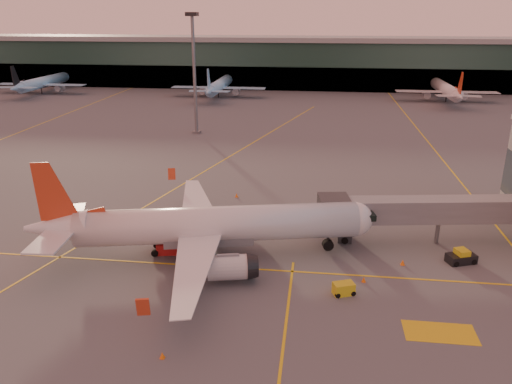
# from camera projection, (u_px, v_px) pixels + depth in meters

# --- Properties ---
(ground) EXTENTS (600.00, 600.00, 0.00)m
(ground) POSITION_uv_depth(u_px,v_px,m) (237.00, 293.00, 47.99)
(ground) COLOR #4C4F54
(ground) RESTS_ON ground
(taxi_markings) EXTENTS (100.12, 173.00, 0.01)m
(taxi_markings) POSITION_uv_depth(u_px,v_px,m) (237.00, 162.00, 90.38)
(taxi_markings) COLOR yellow
(taxi_markings) RESTS_ON ground
(terminal) EXTENTS (400.00, 20.00, 17.60)m
(terminal) POSITION_uv_depth(u_px,v_px,m) (301.00, 63.00, 177.37)
(terminal) COLOR #19382D
(terminal) RESTS_ON ground
(mast_west_near) EXTENTS (2.40, 2.40, 25.60)m
(mast_west_near) POSITION_uv_depth(u_px,v_px,m) (194.00, 65.00, 106.93)
(mast_west_near) COLOR slate
(mast_west_near) RESTS_ON ground
(distant_aircraft_row) EXTENTS (225.00, 34.00, 13.00)m
(distant_aircraft_row) POSITION_uv_depth(u_px,v_px,m) (134.00, 95.00, 164.51)
(distant_aircraft_row) COLOR #91CAF3
(distant_aircraft_row) RESTS_ON ground
(main_airplane) EXTENTS (37.20, 33.83, 11.33)m
(main_airplane) POSITION_uv_depth(u_px,v_px,m) (207.00, 226.00, 53.96)
(main_airplane) COLOR silver
(main_airplane) RESTS_ON ground
(jet_bridge) EXTENTS (28.95, 7.45, 5.69)m
(jet_bridge) POSITION_uv_depth(u_px,v_px,m) (452.00, 211.00, 57.36)
(jet_bridge) COLOR slate
(jet_bridge) RESTS_ON ground
(catering_truck) EXTENTS (5.31, 3.11, 3.87)m
(catering_truck) POSITION_uv_depth(u_px,v_px,m) (167.00, 234.00, 55.61)
(catering_truck) COLOR red
(catering_truck) RESTS_ON ground
(gpu_cart) EXTENTS (2.33, 1.87, 1.18)m
(gpu_cart) POSITION_uv_depth(u_px,v_px,m) (344.00, 289.00, 47.68)
(gpu_cart) COLOR gold
(gpu_cart) RESTS_ON ground
(pushback_tug) EXTENTS (3.39, 2.55, 1.56)m
(pushback_tug) POSITION_uv_depth(u_px,v_px,m) (461.00, 257.00, 53.69)
(pushback_tug) COLOR black
(pushback_tug) RESTS_ON ground
(cone_nose) EXTENTS (0.48, 0.48, 0.61)m
(cone_nose) POSITION_uv_depth(u_px,v_px,m) (403.00, 262.00, 53.32)
(cone_nose) COLOR orange
(cone_nose) RESTS_ON ground
(cone_tail) EXTENTS (0.39, 0.39, 0.50)m
(cone_tail) POSITION_uv_depth(u_px,v_px,m) (51.00, 242.00, 58.09)
(cone_tail) COLOR orange
(cone_tail) RESTS_ON ground
(cone_wing_right) EXTENTS (0.43, 0.43, 0.55)m
(cone_wing_right) POSITION_uv_depth(u_px,v_px,m) (162.00, 355.00, 38.92)
(cone_wing_right) COLOR orange
(cone_wing_right) RESTS_ON ground
(cone_wing_left) EXTENTS (0.47, 0.47, 0.60)m
(cone_wing_left) POSITION_uv_depth(u_px,v_px,m) (237.00, 195.00, 72.97)
(cone_wing_left) COLOR orange
(cone_wing_left) RESTS_ON ground
(cone_fwd) EXTENTS (0.43, 0.43, 0.54)m
(cone_fwd) POSITION_uv_depth(u_px,v_px,m) (364.00, 279.00, 49.97)
(cone_fwd) COLOR orange
(cone_fwd) RESTS_ON ground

